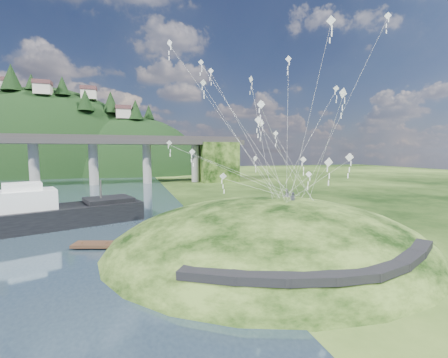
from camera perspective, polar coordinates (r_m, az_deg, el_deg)
name	(u,v)px	position (r m, az deg, el deg)	size (l,w,h in m)	color
ground	(203,260)	(29.32, -4.04, -15.07)	(320.00, 320.00, 0.00)	black
grass_hill	(270,259)	(34.20, 8.74, -14.75)	(36.00, 32.00, 13.00)	black
footpath	(338,267)	(23.38, 20.97, -15.39)	(22.29, 5.84, 0.83)	black
bridge	(55,153)	(98.84, -29.44, 4.39)	(160.00, 11.00, 15.00)	#2D2B2B
far_ridge	(41,191)	(154.47, -31.44, -1.97)	(153.00, 70.00, 94.50)	black
work_barge	(49,213)	(46.39, -30.42, -5.56)	(23.90, 13.33, 8.08)	black
wooden_dock	(131,244)	(33.82, -17.28, -11.81)	(12.09, 5.41, 0.86)	#352115
kite_flyers	(288,190)	(35.39, 12.09, -2.01)	(1.85, 3.80, 1.87)	#272935
kite_swarm	(267,113)	(34.11, 8.29, 12.40)	(20.36, 17.58, 18.27)	silver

